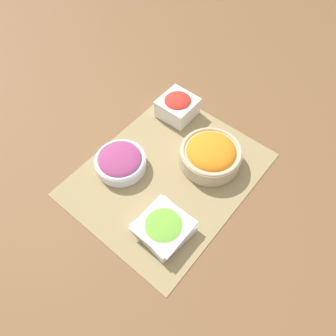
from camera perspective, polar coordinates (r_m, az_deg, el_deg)
name	(u,v)px	position (r m, az deg, el deg)	size (l,w,h in m)	color
ground_plane	(168,174)	(1.00, 0.00, -1.08)	(3.00, 3.00, 0.00)	brown
placemat	(168,174)	(1.00, 0.00, -1.02)	(0.56, 0.45, 0.00)	#937F56
onion_bowl	(121,161)	(1.00, -8.26, 1.15)	(0.15, 0.15, 0.05)	silver
carrot_bowl	(211,154)	(1.00, 7.46, 2.38)	(0.19, 0.19, 0.08)	#C6B28E
lettuce_bowl	(164,227)	(0.89, -0.76, -10.29)	(0.14, 0.14, 0.04)	white
tomato_bowl	(178,106)	(1.12, 1.68, 10.75)	(0.12, 0.12, 0.08)	white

